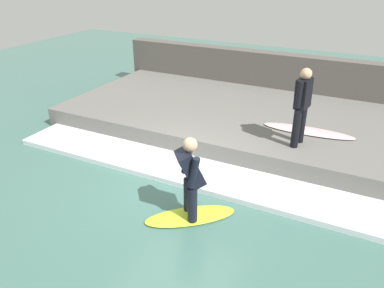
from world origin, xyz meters
TOP-DOWN VIEW (x-y plane):
  - ground_plane at (0.00, 0.00)m, footprint 28.00×28.00m
  - concrete_ledge at (3.35, 0.00)m, footprint 4.40×9.16m
  - back_wall at (5.80, 0.00)m, footprint 0.50×9.62m
  - wave_foam_crest at (0.58, 0.00)m, footprint 1.15×8.70m
  - surfboard_riding at (-0.75, -0.65)m, footprint 1.45×1.58m
  - surfer_riding at (-0.75, -0.65)m, footprint 0.62×0.63m
  - surfer_waiting_near at (1.98, -1.84)m, footprint 0.56×0.31m
  - surfboard_waiting_near at (2.73, -1.94)m, footprint 0.56×2.09m

SIDE VIEW (x-z plane):
  - ground_plane at x=0.00m, z-range 0.00..0.00m
  - surfboard_riding at x=-0.75m, z-range 0.00..0.06m
  - wave_foam_crest at x=0.58m, z-range 0.00..0.12m
  - concrete_ledge at x=3.35m, z-range 0.00..0.50m
  - surfboard_waiting_near at x=2.73m, z-range 0.50..0.56m
  - back_wall at x=5.80m, z-range 0.00..1.54m
  - surfer_riding at x=-0.75m, z-range 0.14..1.64m
  - surfer_waiting_near at x=1.98m, z-range 0.60..2.27m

